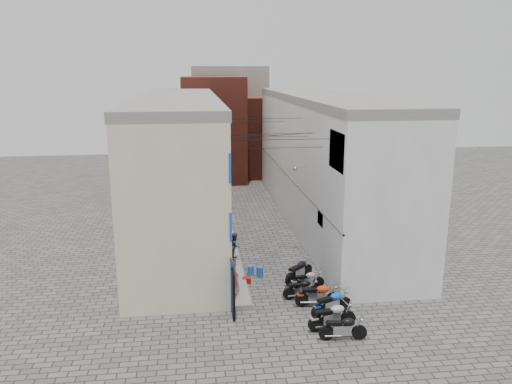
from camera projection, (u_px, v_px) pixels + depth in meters
name	position (u px, v px, depth m)	size (l,w,h in m)	color
ground	(287.00, 308.00, 22.90)	(90.00, 90.00, 0.00)	#4F4D4A
plinth	(224.00, 223.00, 35.14)	(0.90, 26.00, 0.25)	gray
building_left	(180.00, 163.00, 33.69)	(5.10, 27.00, 9.00)	beige
building_right	(323.00, 160.00, 34.96)	(5.94, 26.00, 9.00)	silver
building_far_brick_left	(214.00, 129.00, 48.43)	(6.00, 6.00, 10.00)	maroon
building_far_brick_right	(262.00, 136.00, 51.21)	(5.00, 6.00, 8.00)	maroon
building_far_concrete	(229.00, 118.00, 54.34)	(8.00, 5.00, 11.00)	gray
far_shopfront	(237.00, 173.00, 46.89)	(2.00, 0.30, 2.40)	black
overhead_wires	(264.00, 133.00, 28.56)	(5.80, 13.02, 1.32)	black
motorcycle_a	(343.00, 327.00, 20.09)	(0.62, 1.97, 1.14)	black
motorcycle_b	(332.00, 315.00, 20.93)	(0.69, 2.18, 1.26)	#A9A9AE
motorcycle_c	(332.00, 302.00, 22.12)	(0.68, 2.14, 1.24)	blue
motorcycle_d	(318.00, 294.00, 22.94)	(0.67, 2.14, 1.24)	#B3310C
motorcycle_e	(302.00, 288.00, 23.76)	(0.58, 1.85, 1.07)	black
motorcycle_f	(307.00, 279.00, 24.75)	(0.58, 1.82, 1.05)	#9E9DA2
motorcycle_g	(299.00, 270.00, 25.69)	(0.68, 2.16, 1.25)	black
person_a	(234.00, 278.00, 23.30)	(0.66, 0.43, 1.81)	#9B3F38
person_b	(235.00, 246.00, 28.03)	(0.74, 0.57, 1.51)	#323A4B
water_jug_near	(260.00, 272.00, 26.30)	(0.36, 0.36, 0.56)	blue
water_jug_far	(251.00, 270.00, 26.51)	(0.34, 0.34, 0.53)	blue
red_crate	(247.00, 280.00, 25.59)	(0.44, 0.33, 0.27)	#AA150C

